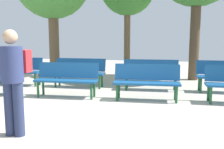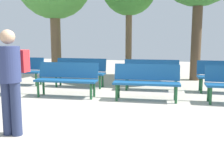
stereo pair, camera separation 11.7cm
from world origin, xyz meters
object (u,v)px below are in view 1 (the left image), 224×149
at_px(bench_r0_c2, 147,80).
at_px(visitor_with_backpack, 14,76).
at_px(bench_r0_c1, 67,77).
at_px(bench_r1_c0, 18,69).
at_px(bench_r1_c1, 79,71).
at_px(bench_r1_c2, 151,73).

xyz_separation_m(bench_r0_c2, visitor_with_backpack, (-1.81, -2.74, 0.43)).
relative_size(bench_r0_c1, bench_r1_c0, 1.00).
bearing_deg(bench_r1_c1, bench_r0_c2, -30.52).
bearing_deg(visitor_with_backpack, bench_r1_c0, -56.46).
height_order(bench_r1_c2, visitor_with_backpack, visitor_with_backpack).
bearing_deg(bench_r1_c0, bench_r0_c2, -18.95).
distance_m(bench_r0_c1, visitor_with_backpack, 2.70).
relative_size(bench_r1_c2, visitor_with_backpack, 0.99).
distance_m(bench_r0_c2, visitor_with_backpack, 3.32).
distance_m(bench_r0_c1, bench_r1_c1, 1.33).
bearing_deg(bench_r1_c1, bench_r1_c0, -178.33).
xyz_separation_m(bench_r1_c0, bench_r1_c1, (2.08, 0.10, 0.00)).
xyz_separation_m(bench_r0_c1, bench_r1_c1, (-0.14, 1.32, 0.00)).
distance_m(bench_r0_c2, bench_r1_c2, 1.29).
relative_size(bench_r1_c0, visitor_with_backpack, 0.99).
bearing_deg(bench_r1_c1, bench_r1_c2, 0.44).
bearing_deg(bench_r0_c2, bench_r1_c2, 86.21).
height_order(bench_r0_c1, bench_r0_c2, same).
bearing_deg(bench_r0_c2, bench_r0_c1, 178.93).
height_order(bench_r0_c1, bench_r1_c2, same).
relative_size(bench_r0_c2, visitor_with_backpack, 0.99).
xyz_separation_m(bench_r1_c1, bench_r1_c2, (2.19, 0.06, 0.00)).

